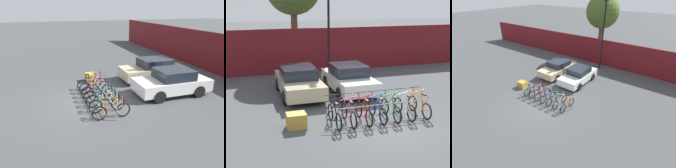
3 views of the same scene
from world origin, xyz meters
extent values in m
plane|color=#424447|center=(0.00, 0.00, 0.00)|extent=(120.00, 120.00, 0.00)
cube|color=maroon|center=(0.00, 9.50, 1.39)|extent=(36.00, 0.16, 2.79)
cylinder|color=gray|center=(-0.01, 0.68, 0.55)|extent=(4.07, 0.04, 0.04)
cylinder|color=gray|center=(-2.05, 0.68, 0.28)|extent=(0.04, 0.04, 0.55)
cylinder|color=gray|center=(2.03, 0.68, 0.28)|extent=(0.04, 0.04, 0.55)
torus|color=black|center=(-1.80, 0.00, 0.33)|extent=(0.06, 0.66, 0.66)
torus|color=black|center=(-1.80, 1.05, 0.33)|extent=(0.06, 0.66, 0.66)
cylinder|color=black|center=(-1.80, 0.68, 0.65)|extent=(0.60, 0.04, 0.76)
cylinder|color=black|center=(-1.80, 0.63, 0.96)|extent=(0.68, 0.04, 0.16)
cylinder|color=black|center=(-1.80, 0.35, 0.59)|extent=(0.14, 0.04, 0.63)
cylinder|color=black|center=(-1.80, 0.15, 0.61)|extent=(0.32, 0.03, 0.58)
cylinder|color=black|center=(-1.80, 0.20, 0.31)|extent=(0.40, 0.03, 0.08)
cylinder|color=black|center=(-1.80, 1.01, 0.68)|extent=(0.12, 0.04, 0.69)
cylinder|color=black|center=(-1.80, 0.97, 1.04)|extent=(0.52, 0.03, 0.03)
cube|color=black|center=(-1.80, 0.25, 0.93)|extent=(0.10, 0.22, 0.05)
torus|color=black|center=(-1.24, 0.00, 0.33)|extent=(0.06, 0.66, 0.66)
torus|color=black|center=(-1.24, 1.05, 0.33)|extent=(0.06, 0.66, 0.66)
cylinder|color=#E55993|center=(-1.24, 0.68, 0.65)|extent=(0.60, 0.04, 0.76)
cylinder|color=#E55993|center=(-1.24, 0.63, 0.96)|extent=(0.68, 0.04, 0.16)
cylinder|color=#E55993|center=(-1.24, 0.35, 0.59)|extent=(0.14, 0.04, 0.63)
cylinder|color=#E55993|center=(-1.24, 0.15, 0.61)|extent=(0.32, 0.03, 0.58)
cylinder|color=#E55993|center=(-1.24, 0.20, 0.31)|extent=(0.40, 0.03, 0.08)
cylinder|color=#E55993|center=(-1.24, 1.01, 0.68)|extent=(0.12, 0.04, 0.69)
cylinder|color=black|center=(-1.24, 0.97, 1.04)|extent=(0.52, 0.03, 0.03)
cube|color=black|center=(-1.24, 0.25, 0.93)|extent=(0.10, 0.22, 0.05)
torus|color=black|center=(-0.63, 0.00, 0.33)|extent=(0.06, 0.66, 0.66)
torus|color=black|center=(-0.63, 1.05, 0.33)|extent=(0.06, 0.66, 0.66)
cylinder|color=red|center=(-0.63, 0.68, 0.65)|extent=(0.60, 0.04, 0.76)
cylinder|color=red|center=(-0.63, 0.63, 0.96)|extent=(0.68, 0.04, 0.16)
cylinder|color=red|center=(-0.63, 0.35, 0.59)|extent=(0.14, 0.04, 0.63)
cylinder|color=red|center=(-0.63, 0.15, 0.61)|extent=(0.32, 0.03, 0.58)
cylinder|color=red|center=(-0.63, 0.20, 0.31)|extent=(0.40, 0.03, 0.08)
cylinder|color=red|center=(-0.63, 1.01, 0.68)|extent=(0.12, 0.04, 0.69)
cylinder|color=black|center=(-0.63, 0.97, 1.04)|extent=(0.52, 0.03, 0.03)
cube|color=black|center=(-0.63, 0.25, 0.93)|extent=(0.10, 0.22, 0.05)
torus|color=black|center=(-0.07, 0.00, 0.33)|extent=(0.06, 0.66, 0.66)
torus|color=black|center=(-0.07, 1.05, 0.33)|extent=(0.06, 0.66, 0.66)
cylinder|color=#284CB7|center=(-0.07, 0.68, 0.65)|extent=(0.60, 0.04, 0.76)
cylinder|color=#284CB7|center=(-0.07, 0.63, 0.96)|extent=(0.68, 0.04, 0.16)
cylinder|color=#284CB7|center=(-0.07, 0.35, 0.59)|extent=(0.14, 0.04, 0.63)
cylinder|color=#284CB7|center=(-0.07, 0.15, 0.61)|extent=(0.32, 0.03, 0.58)
cylinder|color=#284CB7|center=(-0.07, 0.20, 0.31)|extent=(0.40, 0.03, 0.08)
cylinder|color=#284CB7|center=(-0.07, 1.01, 0.68)|extent=(0.12, 0.04, 0.69)
cylinder|color=black|center=(-0.07, 0.97, 1.04)|extent=(0.52, 0.03, 0.03)
cube|color=black|center=(-0.07, 0.25, 0.93)|extent=(0.10, 0.22, 0.05)
torus|color=black|center=(0.51, 0.00, 0.33)|extent=(0.06, 0.66, 0.66)
torus|color=black|center=(0.51, 1.05, 0.33)|extent=(0.06, 0.66, 0.66)
cylinder|color=#288438|center=(0.51, 0.68, 0.65)|extent=(0.60, 0.04, 0.76)
cylinder|color=#288438|center=(0.51, 0.63, 0.96)|extent=(0.68, 0.04, 0.16)
cylinder|color=#288438|center=(0.51, 0.35, 0.59)|extent=(0.14, 0.04, 0.63)
cylinder|color=#288438|center=(0.51, 0.15, 0.61)|extent=(0.32, 0.03, 0.58)
cylinder|color=#288438|center=(0.51, 0.20, 0.31)|extent=(0.40, 0.03, 0.08)
cylinder|color=#288438|center=(0.51, 1.01, 0.68)|extent=(0.12, 0.04, 0.69)
cylinder|color=black|center=(0.51, 0.97, 1.04)|extent=(0.52, 0.03, 0.03)
cube|color=black|center=(0.51, 0.25, 0.93)|extent=(0.10, 0.22, 0.05)
torus|color=black|center=(1.11, 0.00, 0.33)|extent=(0.06, 0.66, 0.66)
torus|color=black|center=(1.11, 1.05, 0.33)|extent=(0.06, 0.66, 0.66)
cylinder|color=silver|center=(1.11, 0.68, 0.65)|extent=(0.60, 0.04, 0.76)
cylinder|color=silver|center=(1.11, 0.63, 0.96)|extent=(0.68, 0.04, 0.16)
cylinder|color=silver|center=(1.11, 0.35, 0.59)|extent=(0.14, 0.04, 0.63)
cylinder|color=silver|center=(1.11, 0.15, 0.61)|extent=(0.32, 0.03, 0.58)
cylinder|color=silver|center=(1.11, 0.20, 0.31)|extent=(0.40, 0.03, 0.08)
cylinder|color=silver|center=(1.11, 1.01, 0.68)|extent=(0.12, 0.04, 0.69)
cylinder|color=black|center=(1.11, 0.97, 1.04)|extent=(0.52, 0.03, 0.03)
cube|color=black|center=(1.11, 0.25, 0.93)|extent=(0.10, 0.22, 0.05)
torus|color=black|center=(1.78, 0.00, 0.33)|extent=(0.06, 0.66, 0.66)
torus|color=black|center=(1.78, 1.05, 0.33)|extent=(0.06, 0.66, 0.66)
cylinder|color=orange|center=(1.78, 0.68, 0.65)|extent=(0.60, 0.04, 0.76)
cylinder|color=orange|center=(1.78, 0.63, 0.96)|extent=(0.68, 0.04, 0.16)
cylinder|color=orange|center=(1.78, 0.35, 0.59)|extent=(0.14, 0.04, 0.63)
cylinder|color=orange|center=(1.78, 0.15, 0.61)|extent=(0.32, 0.03, 0.58)
cylinder|color=orange|center=(1.78, 0.20, 0.31)|extent=(0.40, 0.03, 0.08)
cylinder|color=orange|center=(1.78, 1.01, 0.68)|extent=(0.12, 0.04, 0.69)
cylinder|color=black|center=(1.78, 0.97, 1.04)|extent=(0.52, 0.03, 0.03)
cube|color=black|center=(1.78, 0.25, 0.93)|extent=(0.10, 0.22, 0.05)
cube|color=#C1B28E|center=(-2.33, 4.65, 0.57)|extent=(1.80, 4.16, 0.62)
cube|color=#1E232D|center=(-2.33, 4.75, 1.14)|extent=(1.58, 1.91, 0.52)
cylinder|color=black|center=(-3.18, 5.86, 0.32)|extent=(0.20, 0.64, 0.64)
cylinder|color=black|center=(-1.47, 5.86, 0.32)|extent=(0.20, 0.64, 0.64)
cylinder|color=black|center=(-3.18, 3.44, 0.32)|extent=(0.20, 0.64, 0.64)
cylinder|color=black|center=(-1.47, 3.44, 0.32)|extent=(0.20, 0.64, 0.64)
cube|color=silver|center=(0.16, 4.43, 0.57)|extent=(1.80, 3.99, 0.62)
cube|color=#1E232D|center=(0.16, 4.53, 1.14)|extent=(1.58, 1.84, 0.52)
cylinder|color=black|center=(-0.69, 5.58, 0.32)|extent=(0.20, 0.64, 0.64)
cylinder|color=black|center=(1.02, 5.58, 0.32)|extent=(0.20, 0.64, 0.64)
cylinder|color=black|center=(-0.69, 3.27, 0.32)|extent=(0.20, 0.64, 0.64)
cylinder|color=black|center=(1.02, 3.27, 0.32)|extent=(0.20, 0.64, 0.64)
cylinder|color=black|center=(0.30, 8.50, 3.22)|extent=(0.14, 0.14, 6.44)
cube|color=black|center=(0.30, 8.50, 6.59)|extent=(0.24, 0.44, 0.20)
cube|color=#B28C33|center=(-3.18, 0.73, 0.28)|extent=(0.70, 0.56, 0.55)
cylinder|color=brown|center=(-1.29, 11.30, 1.97)|extent=(0.43, 0.43, 3.95)
sphere|color=#425B23|center=(-1.29, 11.30, 5.30)|extent=(3.62, 3.62, 3.62)
camera|label=1|loc=(9.65, -2.03, 4.56)|focal=35.00mm
camera|label=2|loc=(-4.94, -9.76, 4.49)|focal=50.00mm
camera|label=3|loc=(7.62, -7.66, 7.69)|focal=28.00mm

